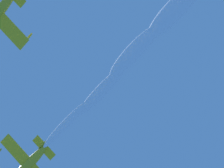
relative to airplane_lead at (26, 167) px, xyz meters
The scene contains 1 object.
airplane_lead is the anchor object (origin of this frame).
Camera 1 is at (-2.20, -31.60, 1.47)m, focal length 78.08 mm.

